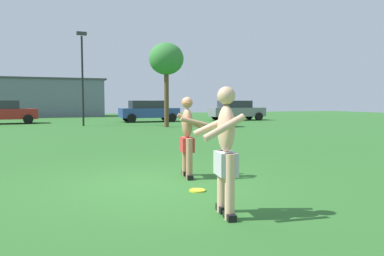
% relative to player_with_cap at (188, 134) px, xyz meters
% --- Properties ---
extents(ground_plane, '(80.00, 80.00, 0.00)m').
position_rel_player_with_cap_xyz_m(ground_plane, '(-0.82, -0.35, -0.89)').
color(ground_plane, '#2D6628').
extents(player_with_cap, '(0.62, 0.68, 1.63)m').
position_rel_player_with_cap_xyz_m(player_with_cap, '(0.00, 0.00, 0.00)').
color(player_with_cap, black).
rests_on(player_with_cap, ground_plane).
extents(player_in_gray, '(0.64, 0.71, 1.73)m').
position_rel_player_with_cap_xyz_m(player_in_gray, '(-0.41, -2.55, 0.03)').
color(player_in_gray, black).
rests_on(player_in_gray, ground_plane).
extents(frisbee, '(0.28, 0.28, 0.03)m').
position_rel_player_with_cap_xyz_m(frisbee, '(-0.25, -1.16, -0.87)').
color(frisbee, yellow).
rests_on(frisbee, ground_plane).
extents(car_red_near_post, '(4.42, 2.27, 1.58)m').
position_rel_player_with_cap_xyz_m(car_red_near_post, '(-5.54, 21.09, -0.06)').
color(car_red_near_post, maroon).
rests_on(car_red_near_post, ground_plane).
extents(car_gray_mid_lot, '(4.43, 2.31, 1.58)m').
position_rel_player_with_cap_xyz_m(car_gray_mid_lot, '(11.49, 19.57, -0.06)').
color(car_gray_mid_lot, slate).
rests_on(car_gray_mid_lot, ground_plane).
extents(car_blue_far_end, '(4.31, 2.03, 1.58)m').
position_rel_player_with_cap_xyz_m(car_blue_far_end, '(4.33, 19.96, -0.06)').
color(car_blue_far_end, '#2D478C').
rests_on(car_blue_far_end, ground_plane).
extents(lamp_post, '(0.60, 0.24, 5.77)m').
position_rel_player_with_cap_xyz_m(lamp_post, '(-0.61, 16.92, 2.65)').
color(lamp_post, black).
rests_on(lamp_post, ground_plane).
extents(outbuilding_behind_lot, '(13.05, 4.45, 3.78)m').
position_rel_player_with_cap_xyz_m(outbuilding_behind_lot, '(-3.71, 32.50, 1.01)').
color(outbuilding_behind_lot, slate).
rests_on(outbuilding_behind_lot, ground_plane).
extents(tree_left_field, '(2.05, 2.05, 4.97)m').
position_rel_player_with_cap_xyz_m(tree_left_field, '(3.93, 14.12, 3.07)').
color(tree_left_field, brown).
rests_on(tree_left_field, ground_plane).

